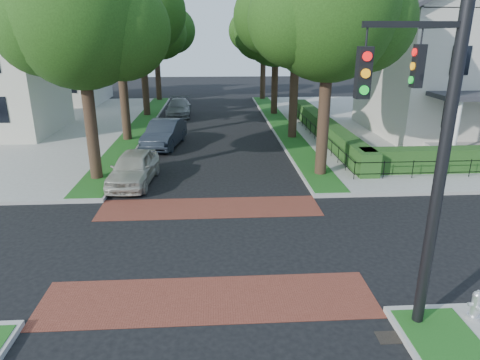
% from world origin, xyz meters
% --- Properties ---
extents(ground, '(120.00, 120.00, 0.00)m').
position_xyz_m(ground, '(0.00, 0.00, 0.00)').
color(ground, black).
rests_on(ground, ground).
extents(sidewalk_ne, '(30.00, 30.00, 0.15)m').
position_xyz_m(sidewalk_ne, '(19.50, 19.00, 0.07)').
color(sidewalk_ne, gray).
rests_on(sidewalk_ne, ground).
extents(crosswalk_far, '(9.00, 2.20, 0.01)m').
position_xyz_m(crosswalk_far, '(0.00, 3.20, 0.01)').
color(crosswalk_far, brown).
rests_on(crosswalk_far, ground).
extents(crosswalk_near, '(9.00, 2.20, 0.01)m').
position_xyz_m(crosswalk_near, '(0.00, -3.20, 0.01)').
color(crosswalk_near, brown).
rests_on(crosswalk_near, ground).
extents(storm_drain, '(0.65, 0.45, 0.01)m').
position_xyz_m(storm_drain, '(4.30, -5.00, 0.01)').
color(storm_drain, black).
rests_on(storm_drain, ground).
extents(grass_strip_ne, '(1.60, 29.80, 0.02)m').
position_xyz_m(grass_strip_ne, '(5.40, 19.10, 0.16)').
color(grass_strip_ne, '#174D16').
rests_on(grass_strip_ne, sidewalk_ne).
extents(grass_strip_nw, '(1.60, 29.80, 0.02)m').
position_xyz_m(grass_strip_nw, '(-5.40, 19.10, 0.16)').
color(grass_strip_nw, '#174D16').
rests_on(grass_strip_nw, sidewalk_nw).
extents(tree_right_near, '(7.75, 6.67, 10.66)m').
position_xyz_m(tree_right_near, '(5.60, 7.24, 7.63)').
color(tree_right_near, black).
rests_on(tree_right_near, sidewalk_ne).
extents(tree_right_mid, '(8.25, 7.09, 11.22)m').
position_xyz_m(tree_right_mid, '(5.61, 15.25, 7.99)').
color(tree_right_mid, black).
rests_on(tree_right_mid, sidewalk_ne).
extents(tree_right_far, '(7.25, 6.23, 9.74)m').
position_xyz_m(tree_right_far, '(5.60, 24.22, 6.91)').
color(tree_right_far, black).
rests_on(tree_right_far, sidewalk_ne).
extents(tree_right_back, '(7.50, 6.45, 10.20)m').
position_xyz_m(tree_right_back, '(5.60, 33.23, 7.27)').
color(tree_right_back, black).
rests_on(tree_right_back, sidewalk_ne).
extents(tree_left_near, '(7.50, 6.45, 10.20)m').
position_xyz_m(tree_left_near, '(-5.40, 7.23, 7.27)').
color(tree_left_near, black).
rests_on(tree_left_near, sidewalk_nw).
extents(tree_left_mid, '(8.00, 6.88, 11.48)m').
position_xyz_m(tree_left_mid, '(-5.39, 15.24, 8.34)').
color(tree_left_mid, black).
rests_on(tree_left_mid, sidewalk_nw).
extents(tree_left_far, '(7.00, 6.02, 9.86)m').
position_xyz_m(tree_left_far, '(-5.40, 24.22, 7.12)').
color(tree_left_far, black).
rests_on(tree_left_far, sidewalk_nw).
extents(tree_left_back, '(7.75, 6.66, 10.44)m').
position_xyz_m(tree_left_back, '(-5.40, 33.24, 7.41)').
color(tree_left_back, black).
rests_on(tree_left_back, sidewalk_nw).
extents(hedge_main_road, '(1.00, 18.00, 1.20)m').
position_xyz_m(hedge_main_road, '(7.70, 15.00, 0.75)').
color(hedge_main_road, '#1D4819').
rests_on(hedge_main_road, sidewalk_ne).
extents(fence_main_road, '(0.06, 18.00, 0.90)m').
position_xyz_m(fence_main_road, '(6.90, 15.00, 0.60)').
color(fence_main_road, black).
rests_on(fence_main_road, sidewalk_ne).
extents(house_victorian, '(13.00, 13.05, 12.48)m').
position_xyz_m(house_victorian, '(17.51, 15.92, 6.02)').
color(house_victorian, beige).
rests_on(house_victorian, sidewalk_ne).
extents(house_left_far, '(10.00, 9.00, 10.14)m').
position_xyz_m(house_left_far, '(-15.49, 31.99, 5.04)').
color(house_left_far, beige).
rests_on(house_left_far, sidewalk_nw).
extents(traffic_signal, '(2.17, 2.00, 8.00)m').
position_xyz_m(traffic_signal, '(4.89, -4.41, 4.71)').
color(traffic_signal, black).
rests_on(traffic_signal, sidewalk_se).
extents(parked_car_front, '(2.18, 4.69, 1.55)m').
position_xyz_m(parked_car_front, '(-3.60, 6.48, 0.78)').
color(parked_car_front, '#AEAC9D').
rests_on(parked_car_front, ground).
extents(parked_car_middle, '(2.57, 5.26, 1.66)m').
position_xyz_m(parked_car_middle, '(-2.89, 13.50, 0.83)').
color(parked_car_middle, '#1E242D').
rests_on(parked_car_middle, ground).
extents(parked_car_rear, '(2.11, 4.98, 1.44)m').
position_xyz_m(parked_car_rear, '(-2.79, 24.15, 0.72)').
color(parked_car_rear, slate).
rests_on(parked_car_rear, ground).
extents(fire_hydrant, '(0.41, 0.42, 0.78)m').
position_xyz_m(fire_hydrant, '(6.52, -4.61, 0.52)').
color(fire_hydrant, silver).
rests_on(fire_hydrant, sidewalk_se).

